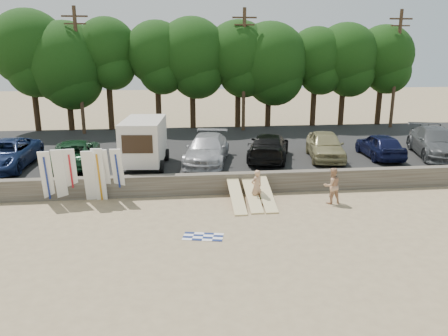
{
  "coord_description": "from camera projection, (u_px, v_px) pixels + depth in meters",
  "views": [
    {
      "loc": [
        -3.27,
        -17.07,
        6.77
      ],
      "look_at": [
        -0.98,
        3.0,
        1.26
      ],
      "focal_mm": 35.0,
      "sensor_mm": 36.0,
      "label": 1
    }
  ],
  "objects": [
    {
      "name": "ground",
      "position": [
        255.0,
        214.0,
        18.5
      ],
      "size": [
        120.0,
        120.0,
        0.0
      ],
      "primitive_type": "plane",
      "color": "tan",
      "rests_on": "ground"
    },
    {
      "name": "seawall",
      "position": [
        244.0,
        183.0,
        21.24
      ],
      "size": [
        44.0,
        0.5,
        1.0
      ],
      "primitive_type": "cube",
      "color": "#6B6356",
      "rests_on": "ground"
    },
    {
      "name": "parking_lot",
      "position": [
        226.0,
        151.0,
        28.47
      ],
      "size": [
        44.0,
        14.5,
        0.7
      ],
      "primitive_type": "cube",
      "color": "#282828",
      "rests_on": "ground"
    },
    {
      "name": "treeline",
      "position": [
        201.0,
        56.0,
        33.6
      ],
      "size": [
        32.61,
        6.13,
        8.98
      ],
      "color": "#382616",
      "rests_on": "parking_lot"
    },
    {
      "name": "utility_poles",
      "position": [
        244.0,
        68.0,
        32.63
      ],
      "size": [
        25.8,
        0.26,
        9.0
      ],
      "color": "#473321",
      "rests_on": "parking_lot"
    },
    {
      "name": "box_trailer",
      "position": [
        144.0,
        140.0,
        23.03
      ],
      "size": [
        2.57,
        4.16,
        2.53
      ],
      "rotation": [
        0.0,
        0.0,
        -0.09
      ],
      "color": "beige",
      "rests_on": "parking_lot"
    },
    {
      "name": "car_0",
      "position": [
        6.0,
        154.0,
        22.87
      ],
      "size": [
        2.65,
        5.46,
        1.49
      ],
      "primitive_type": "imported",
      "rotation": [
        0.0,
        0.0,
        -0.03
      ],
      "color": "#15234C",
      "rests_on": "parking_lot"
    },
    {
      "name": "car_1",
      "position": [
        76.0,
        153.0,
        23.26
      ],
      "size": [
        3.01,
        5.44,
        1.44
      ],
      "primitive_type": "imported",
      "rotation": [
        0.0,
        0.0,
        3.27
      ],
      "color": "#13361F",
      "rests_on": "parking_lot"
    },
    {
      "name": "car_2",
      "position": [
        207.0,
        149.0,
        23.95
      ],
      "size": [
        3.16,
        5.56,
        1.52
      ],
      "primitive_type": "imported",
      "rotation": [
        0.0,
        0.0,
        -0.21
      ],
      "color": "#A9A9AE",
      "rests_on": "parking_lot"
    },
    {
      "name": "car_3",
      "position": [
        269.0,
        147.0,
        24.64
      ],
      "size": [
        3.5,
        5.56,
        1.5
      ],
      "primitive_type": "imported",
      "rotation": [
        0.0,
        0.0,
        2.85
      ],
      "color": "black",
      "rests_on": "parking_lot"
    },
    {
      "name": "car_4",
      "position": [
        325.0,
        145.0,
        24.85
      ],
      "size": [
        2.61,
        4.82,
        1.56
      ],
      "primitive_type": "imported",
      "rotation": [
        0.0,
        0.0,
        -0.18
      ],
      "color": "#968E5F",
      "rests_on": "parking_lot"
    },
    {
      "name": "car_5",
      "position": [
        380.0,
        145.0,
        25.13
      ],
      "size": [
        1.91,
        4.29,
        1.43
      ],
      "primitive_type": "imported",
      "rotation": [
        0.0,
        0.0,
        3.09
      ],
      "color": "black",
      "rests_on": "parking_lot"
    },
    {
      "name": "car_6",
      "position": [
        436.0,
        142.0,
        25.45
      ],
      "size": [
        3.68,
        6.01,
        1.63
      ],
      "primitive_type": "imported",
      "rotation": [
        0.0,
        0.0,
        -0.27
      ],
      "color": "#4F5254",
      "rests_on": "parking_lot"
    },
    {
      "name": "surfboard_upright_0",
      "position": [
        47.0,
        177.0,
        19.55
      ],
      "size": [
        0.62,
        0.9,
        2.5
      ],
      "primitive_type": "cube",
      "rotation": [
        0.3,
        0.0,
        0.16
      ],
      "color": "white",
      "rests_on": "ground"
    },
    {
      "name": "surfboard_upright_1",
      "position": [
        60.0,
        176.0,
        19.65
      ],
      "size": [
        0.54,
        0.71,
        2.54
      ],
      "primitive_type": "cube",
      "rotation": [
        0.24,
        0.0,
        0.07
      ],
      "color": "white",
      "rests_on": "ground"
    },
    {
      "name": "surfboard_upright_2",
      "position": [
        71.0,
        175.0,
        19.83
      ],
      "size": [
        0.57,
        0.77,
        2.53
      ],
      "primitive_type": "cube",
      "rotation": [
        0.26,
        0.0,
        0.11
      ],
      "color": "white",
      "rests_on": "ground"
    },
    {
      "name": "surfboard_upright_3",
      "position": [
        89.0,
        176.0,
        19.66
      ],
      "size": [
        0.56,
        0.88,
        2.5
      ],
      "primitive_type": "cube",
      "rotation": [
        0.31,
        0.0,
        0.08
      ],
      "color": "white",
      "rests_on": "ground"
    },
    {
      "name": "surfboard_upright_4",
      "position": [
        99.0,
        175.0,
        19.76
      ],
      "size": [
        0.53,
        0.6,
        2.56
      ],
      "primitive_type": "cube",
      "rotation": [
        0.2,
        0.0,
        -0.05
      ],
      "color": "white",
      "rests_on": "ground"
    },
    {
      "name": "surfboard_upright_5",
      "position": [
        104.0,
        174.0,
        19.97
      ],
      "size": [
        0.53,
        0.87,
        2.49
      ],
      "primitive_type": "cube",
      "rotation": [
        0.31,
        0.0,
        -0.03
      ],
      "color": "white",
      "rests_on": "ground"
    },
    {
      "name": "surfboard_upright_6",
      "position": [
        118.0,
        174.0,
        20.02
      ],
      "size": [
        0.57,
        0.86,
        2.5
      ],
      "primitive_type": "cube",
      "rotation": [
        0.3,
        0.0,
        -0.08
      ],
      "color": "white",
      "rests_on": "ground"
    },
    {
      "name": "surfboard_low_0",
      "position": [
        236.0,
        196.0,
        19.6
      ],
      "size": [
        0.56,
        2.92,
        0.82
      ],
      "primitive_type": "cube",
      "rotation": [
        0.25,
        0.0,
        0.0
      ],
      "color": "beige",
      "rests_on": "ground"
    },
    {
      "name": "surfboard_low_1",
      "position": [
        252.0,
        194.0,
        19.8
      ],
      "size": [
        0.56,
        2.92,
        0.82
      ],
      "primitive_type": "cube",
      "rotation": [
        0.25,
        0.0,
        0.0
      ],
      "color": "beige",
      "rests_on": "ground"
    },
    {
      "name": "surfboard_low_2",
      "position": [
        266.0,
        193.0,
        19.83
      ],
      "size": [
        0.56,
        2.9,
        0.92
      ],
      "primitive_type": "cube",
      "rotation": [
        0.29,
        0.0,
        0.0
      ],
      "color": "beige",
      "rests_on": "ground"
    },
    {
      "name": "beachgoer_a",
      "position": [
        257.0,
        187.0,
        19.7
      ],
      "size": [
        0.67,
        0.58,
        1.56
      ],
      "primitive_type": "imported",
      "rotation": [
        0.0,
        0.0,
        3.58
      ],
      "color": "tan",
      "rests_on": "ground"
    },
    {
      "name": "beachgoer_b",
      "position": [
        332.0,
        186.0,
        19.66
      ],
      "size": [
        0.89,
        0.74,
        1.66
      ],
      "primitive_type": "imported",
      "rotation": [
        0.0,
        0.0,
        3.29
      ],
      "color": "tan",
      "rests_on": "ground"
    },
    {
      "name": "cooler",
      "position": [
        258.0,
        195.0,
        20.55
      ],
      "size": [
        0.44,
        0.38,
        0.32
      ],
      "primitive_type": "cube",
      "rotation": [
        0.0,
        0.0,
        -0.25
      ],
      "color": "#24844C",
      "rests_on": "ground"
    },
    {
      "name": "gear_bag",
      "position": [
        266.0,
        194.0,
        20.75
      ],
      "size": [
        0.37,
        0.35,
        0.22
      ],
      "primitive_type": "cube",
      "rotation": [
        0.0,
        0.0,
        -0.39
      ],
      "color": "#C26B16",
      "rests_on": "ground"
    },
    {
      "name": "beach_towel",
      "position": [
        203.0,
        237.0,
        16.3
      ],
      "size": [
        1.78,
        1.78,
        0.0
      ],
      "primitive_type": "plane",
      "rotation": [
        0.0,
        0.0,
        -0.21
      ],
      "color": "white",
      "rests_on": "ground"
    }
  ]
}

